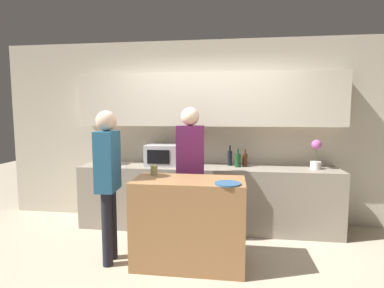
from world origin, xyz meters
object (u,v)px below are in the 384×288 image
at_px(potted_plant, 316,154).
at_px(person_left, 108,173).
at_px(bottle_0, 230,158).
at_px(bottle_2, 245,160).
at_px(person_center, 190,163).
at_px(plate_on_island, 228,184).
at_px(toaster, 110,158).
at_px(microwave, 165,155).
at_px(bottle_1, 238,160).
at_px(cup_0, 154,170).

height_order(potted_plant, person_left, person_left).
xyz_separation_m(bottle_0, person_left, (-1.29, -1.26, -0.01)).
bearing_deg(bottle_2, person_center, -138.00).
bearing_deg(potted_plant, bottle_2, 174.74).
xyz_separation_m(potted_plant, plate_on_island, (-1.16, -1.25, -0.14)).
height_order(toaster, bottle_2, bottle_2).
height_order(microwave, potted_plant, potted_plant).
bearing_deg(microwave, bottle_1, 0.81).
distance_m(bottle_0, person_left, 1.80).
relative_size(bottle_0, bottle_1, 1.14).
relative_size(microwave, bottle_2, 2.15).
height_order(microwave, toaster, microwave).
distance_m(toaster, person_center, 1.38).
bearing_deg(bottle_1, person_center, -136.99).
xyz_separation_m(potted_plant, bottle_0, (-1.15, 0.11, -0.09)).
height_order(bottle_0, cup_0, bottle_0).
distance_m(bottle_0, person_center, 0.81).
height_order(cup_0, person_center, person_center).
relative_size(cup_0, person_left, 0.07).
xyz_separation_m(bottle_0, cup_0, (-0.85, -1.01, -0.00)).
bearing_deg(person_left, bottle_1, 125.37).
bearing_deg(cup_0, plate_on_island, -22.50).
height_order(plate_on_island, person_left, person_left).
bearing_deg(cup_0, potted_plant, 24.43).
bearing_deg(person_center, cup_0, 38.79).
height_order(toaster, bottle_1, bottle_1).
relative_size(toaster, person_center, 0.15).
bearing_deg(cup_0, person_center, 45.28).
xyz_separation_m(bottle_0, plate_on_island, (-0.01, -1.36, -0.05)).
height_order(microwave, bottle_2, microwave).
distance_m(bottle_2, person_left, 1.94).
bearing_deg(cup_0, bottle_1, 43.89).
bearing_deg(plate_on_island, toaster, 144.23).
bearing_deg(bottle_0, bottle_2, -6.03).
height_order(bottle_0, person_center, person_center).
distance_m(cup_0, person_center, 0.51).
relative_size(toaster, potted_plant, 0.66).
distance_m(potted_plant, cup_0, 2.19).
distance_m(microwave, bottle_0, 0.93).
relative_size(bottle_1, plate_on_island, 0.99).
relative_size(potted_plant, bottle_1, 1.54).
height_order(toaster, plate_on_island, toaster).
xyz_separation_m(microwave, bottle_0, (0.93, 0.11, -0.04)).
bearing_deg(bottle_0, person_left, -135.83).
height_order(microwave, bottle_0, microwave).
bearing_deg(bottle_1, person_left, -140.38).
relative_size(potted_plant, person_left, 0.24).
bearing_deg(bottle_2, cup_0, -136.84).
xyz_separation_m(cup_0, person_left, (-0.45, -0.24, -0.00)).
relative_size(bottle_0, cup_0, 2.67).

